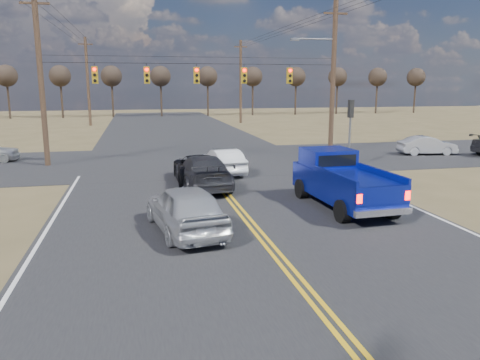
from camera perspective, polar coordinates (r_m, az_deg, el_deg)
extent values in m
plane|color=brown|center=(12.83, 5.44, -10.30)|extent=(160.00, 160.00, 0.00)
cube|color=#28282B|center=(22.16, -2.47, -0.84)|extent=(14.00, 120.00, 0.02)
cube|color=#28282B|center=(29.93, -5.14, 2.39)|extent=(120.00, 12.00, 0.02)
cylinder|color=#473323|center=(29.78, -23.10, 11.14)|extent=(0.32, 0.32, 10.00)
cube|color=#473323|center=(30.11, -23.77, 19.13)|extent=(1.60, 0.12, 0.12)
cylinder|color=#473323|center=(31.95, 11.27, 11.80)|extent=(0.32, 0.32, 10.00)
cube|color=#473323|center=(32.26, 11.58, 19.28)|extent=(1.60, 0.12, 0.12)
cylinder|color=black|center=(29.57, -5.35, 13.94)|extent=(18.00, 0.02, 0.02)
cylinder|color=black|center=(29.59, -5.37, 14.72)|extent=(18.00, 0.02, 0.02)
cube|color=#B28C14|center=(29.41, -17.27, 12.13)|extent=(0.34, 0.24, 1.00)
cylinder|color=#FF0C05|center=(29.27, -17.34, 12.78)|extent=(0.20, 0.06, 0.20)
cylinder|color=black|center=(29.27, -17.30, 12.13)|extent=(0.20, 0.06, 0.20)
cylinder|color=black|center=(29.26, -17.26, 11.49)|extent=(0.20, 0.06, 0.20)
cube|color=black|center=(29.25, -17.35, 12.99)|extent=(0.24, 0.14, 0.03)
cube|color=#B28C14|center=(29.33, -11.29, 12.42)|extent=(0.34, 0.24, 1.00)
cylinder|color=#FF0C05|center=(29.19, -11.31, 13.08)|extent=(0.20, 0.06, 0.20)
cylinder|color=black|center=(29.19, -11.28, 12.43)|extent=(0.20, 0.06, 0.20)
cylinder|color=black|center=(29.18, -11.26, 11.78)|extent=(0.20, 0.06, 0.20)
cube|color=black|center=(29.17, -11.32, 13.29)|extent=(0.24, 0.14, 0.03)
cube|color=#B28C14|center=(29.55, -5.33, 12.59)|extent=(0.34, 0.24, 1.00)
cylinder|color=#FF0C05|center=(29.42, -5.30, 13.23)|extent=(0.20, 0.06, 0.20)
cylinder|color=black|center=(29.41, -5.29, 12.59)|extent=(0.20, 0.06, 0.20)
cylinder|color=black|center=(29.41, -5.28, 11.95)|extent=(0.20, 0.06, 0.20)
cube|color=black|center=(29.39, -5.30, 13.45)|extent=(0.24, 0.14, 0.03)
cube|color=#B28C14|center=(30.08, 0.49, 12.62)|extent=(0.34, 0.24, 1.00)
cylinder|color=#FF0C05|center=(29.95, 0.55, 13.25)|extent=(0.20, 0.06, 0.20)
cylinder|color=black|center=(29.94, 0.55, 12.62)|extent=(0.20, 0.06, 0.20)
cylinder|color=black|center=(29.94, 0.55, 11.99)|extent=(0.20, 0.06, 0.20)
cube|color=black|center=(29.92, 0.57, 13.46)|extent=(0.24, 0.14, 0.03)
cube|color=#B28C14|center=(30.89, 6.06, 12.53)|extent=(0.34, 0.24, 1.00)
cylinder|color=#FF0C05|center=(30.76, 6.16, 13.14)|extent=(0.20, 0.06, 0.20)
cylinder|color=black|center=(30.75, 6.14, 12.53)|extent=(0.20, 0.06, 0.20)
cylinder|color=black|center=(30.75, 6.13, 11.92)|extent=(0.20, 0.06, 0.20)
cube|color=black|center=(30.74, 6.18, 13.35)|extent=(0.24, 0.14, 0.03)
cylinder|color=slate|center=(27.71, 13.18, 4.73)|extent=(0.12, 0.12, 3.20)
cube|color=black|center=(27.56, 13.36, 8.45)|extent=(0.24, 0.34, 1.00)
cylinder|color=slate|center=(31.55, 9.03, 16.62)|extent=(2.80, 0.10, 0.10)
cube|color=slate|center=(31.10, 6.70, 16.66)|extent=(0.55, 0.22, 0.14)
cylinder|color=#473323|center=(57.56, -18.06, 11.29)|extent=(0.32, 0.32, 10.00)
cube|color=#473323|center=(57.72, -18.33, 15.45)|extent=(1.60, 0.12, 0.12)
cylinder|color=#473323|center=(58.71, 0.08, 11.84)|extent=(0.32, 0.32, 10.00)
cube|color=#473323|center=(58.87, 0.08, 15.93)|extent=(1.60, 0.12, 0.12)
cylinder|color=black|center=(31.09, 11.12, 19.78)|extent=(0.02, 58.00, 0.02)
cylinder|color=black|center=(31.37, 12.37, 19.66)|extent=(0.02, 58.00, 0.02)
cylinder|color=black|center=(31.66, 13.59, 19.53)|extent=(0.02, 58.00, 0.02)
cylinder|color=#33261C|center=(73.40, -26.38, 8.85)|extent=(0.28, 0.28, 5.50)
sphere|color=#2D231C|center=(73.38, -26.61, 11.30)|extent=(3.00, 3.00, 3.00)
cylinder|color=#33261C|center=(72.08, -20.91, 9.26)|extent=(0.28, 0.28, 5.50)
sphere|color=#2D231C|center=(72.06, -21.10, 11.76)|extent=(3.00, 3.00, 3.00)
cylinder|color=#33261C|center=(71.42, -15.28, 9.59)|extent=(0.28, 0.28, 5.50)
sphere|color=#2D231C|center=(71.40, -15.42, 12.12)|extent=(3.00, 3.00, 3.00)
cylinder|color=#33261C|center=(71.44, -9.59, 9.84)|extent=(0.28, 0.28, 5.50)
sphere|color=#2D231C|center=(71.42, -9.67, 12.36)|extent=(3.00, 3.00, 3.00)
cylinder|color=#33261C|center=(72.14, -3.94, 9.99)|extent=(0.28, 0.28, 5.50)
sphere|color=#2D231C|center=(72.12, -3.98, 12.49)|extent=(3.00, 3.00, 3.00)
cylinder|color=#33261C|center=(73.51, 1.54, 10.04)|extent=(0.28, 0.28, 5.50)
sphere|color=#2D231C|center=(73.49, 1.56, 12.50)|extent=(3.00, 3.00, 3.00)
cylinder|color=#33261C|center=(75.50, 6.79, 10.01)|extent=(0.28, 0.28, 5.50)
sphere|color=#2D231C|center=(75.48, 6.85, 12.40)|extent=(3.00, 3.00, 3.00)
cylinder|color=#33261C|center=(78.08, 11.72, 9.90)|extent=(0.28, 0.28, 5.50)
sphere|color=#2D231C|center=(78.06, 11.82, 12.21)|extent=(3.00, 3.00, 3.00)
cylinder|color=#33261C|center=(81.17, 16.30, 9.74)|extent=(0.28, 0.28, 5.50)
sphere|color=#2D231C|center=(81.15, 16.43, 11.96)|extent=(3.00, 3.00, 3.00)
cylinder|color=#33261C|center=(84.73, 20.52, 9.53)|extent=(0.28, 0.28, 5.50)
sphere|color=#2D231C|center=(84.72, 20.68, 11.66)|extent=(3.00, 3.00, 3.00)
cylinder|color=black|center=(16.77, 12.42, -3.75)|extent=(0.37, 0.84, 0.83)
cylinder|color=black|center=(17.74, 18.05, -3.21)|extent=(0.37, 0.84, 0.83)
cylinder|color=black|center=(20.02, 7.53, -1.07)|extent=(0.37, 0.84, 0.83)
cylinder|color=black|center=(20.85, 12.51, -0.74)|extent=(0.37, 0.84, 0.83)
cube|color=#0D1A95|center=(18.69, 12.54, -0.55)|extent=(2.33, 5.67, 1.03)
cube|color=#0D1A95|center=(19.85, 10.65, 2.72)|extent=(1.99, 1.85, 0.74)
cube|color=black|center=(19.09, 11.76, 2.32)|extent=(1.65, 0.14, 0.46)
cube|color=#0D1A95|center=(17.18, 11.40, 0.55)|extent=(0.27, 3.41, 0.21)
cube|color=#0D1A95|center=(18.14, 16.95, 0.85)|extent=(0.27, 3.41, 0.21)
cube|color=#0D1A95|center=(16.31, 17.06, -1.81)|extent=(2.07, 0.18, 0.62)
cube|color=silver|center=(16.39, 17.08, -3.79)|extent=(2.12, 0.29, 0.23)
cube|color=#FF0C05|center=(15.83, 14.34, -2.25)|extent=(0.19, 0.07, 0.31)
cube|color=#FF0C05|center=(16.79, 19.75, -1.79)|extent=(0.19, 0.07, 0.31)
imported|color=#ACAFB5|center=(15.39, -6.69, -3.44)|extent=(2.64, 4.95, 1.60)
imported|color=black|center=(23.39, -5.07, 1.48)|extent=(2.29, 4.90, 1.36)
imported|color=white|center=(25.37, -2.00, 2.30)|extent=(1.85, 4.22, 1.35)
imported|color=#323237|center=(21.88, -4.55, 1.02)|extent=(2.37, 5.37, 1.53)
imported|color=#A8AAB0|center=(34.65, 21.86, 3.93)|extent=(1.87, 4.02, 1.28)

